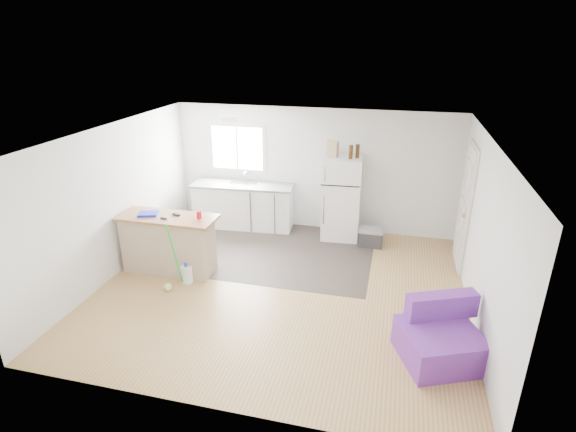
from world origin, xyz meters
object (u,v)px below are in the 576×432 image
object	(u,v)px
peninsula	(169,243)
bottle_left	(351,152)
purple_seat	(440,339)
mop	(170,276)
red_cup	(199,215)
cooler	(371,237)
blue_tray	(148,214)
kitchen_cabinets	(244,205)
refrigerator	(342,198)
cleaner_jug	(186,274)
cardboard_box	(333,149)
bottle_right	(357,151)

from	to	relation	value
peninsula	bottle_left	distance (m)	3.54
purple_seat	mop	distance (m)	3.95
purple_seat	red_cup	xyz separation A→B (m)	(-3.63, 1.23, 0.77)
cooler	blue_tray	distance (m)	3.97
peninsula	kitchen_cabinets	bearing A→B (deg)	74.60
refrigerator	cleaner_jug	distance (m)	3.22
kitchen_cabinets	purple_seat	size ratio (longest dim) A/B	1.81
cardboard_box	bottle_right	distance (m)	0.45
cleaner_jug	blue_tray	bearing A→B (deg)	178.12
cleaner_jug	blue_tray	distance (m)	1.15
bottle_left	purple_seat	bearing A→B (deg)	-64.46
cleaner_jug	red_cup	distance (m)	0.96
refrigerator	blue_tray	bearing A→B (deg)	-147.75
red_cup	cardboard_box	xyz separation A→B (m)	(1.79, 1.97, 0.69)
red_cup	cooler	bearing A→B (deg)	33.34
cleaner_jug	mop	world-z (taller)	mop
cooler	cardboard_box	xyz separation A→B (m)	(-0.81, 0.26, 1.55)
mop	bottle_left	bearing A→B (deg)	49.99
kitchen_cabinets	peninsula	distance (m)	2.14
mop	cleaner_jug	bearing A→B (deg)	65.11
mop	bottle_left	world-z (taller)	bottle_left
kitchen_cabinets	purple_seat	bearing A→B (deg)	-46.24
refrigerator	cleaner_jug	xyz separation A→B (m)	(-2.12, -2.33, -0.64)
kitchen_cabinets	mop	size ratio (longest dim) A/B	1.80
refrigerator	cooler	distance (m)	0.91
peninsula	red_cup	world-z (taller)	red_cup
red_cup	bottle_right	size ratio (longest dim) A/B	0.48
cardboard_box	red_cup	bearing A→B (deg)	-132.16
mop	red_cup	world-z (taller)	mop
cleaner_jug	red_cup	size ratio (longest dim) A/B	2.84
cardboard_box	bottle_right	world-z (taller)	cardboard_box
refrigerator	blue_tray	distance (m)	3.51
bottle_left	kitchen_cabinets	bearing A→B (deg)	177.28
kitchen_cabinets	refrigerator	size ratio (longest dim) A/B	1.30
peninsula	red_cup	size ratio (longest dim) A/B	13.27
cooler	refrigerator	bearing A→B (deg)	156.14
refrigerator	cooler	bearing A→B (deg)	-27.92
peninsula	cooler	xyz separation A→B (m)	(3.16, 1.75, -0.32)
kitchen_cabinets	refrigerator	distance (m)	2.00
cooler	purple_seat	xyz separation A→B (m)	(1.03, -2.94, 0.09)
refrigerator	purple_seat	size ratio (longest dim) A/B	1.39
kitchen_cabinets	peninsula	bearing A→B (deg)	-109.90
kitchen_cabinets	cardboard_box	world-z (taller)	cardboard_box
cleaner_jug	bottle_left	bearing A→B (deg)	64.66
kitchen_cabinets	cleaner_jug	size ratio (longest dim) A/B	6.05
refrigerator	bottle_left	size ratio (longest dim) A/B	6.32
red_cup	cardboard_box	world-z (taller)	cardboard_box
peninsula	purple_seat	xyz separation A→B (m)	(4.19, -1.19, -0.23)
purple_seat	red_cup	world-z (taller)	red_cup
red_cup	blue_tray	bearing A→B (deg)	-175.95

